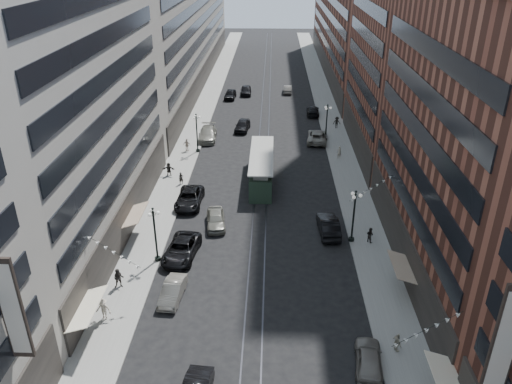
# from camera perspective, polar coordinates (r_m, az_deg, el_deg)

# --- Properties ---
(ground) EXTENTS (220.00, 220.00, 0.00)m
(ground) POSITION_cam_1_polar(r_m,az_deg,el_deg) (75.03, 0.89, 5.90)
(ground) COLOR black
(ground) RESTS_ON ground
(sidewalk_west) EXTENTS (4.00, 180.00, 0.15)m
(sidewalk_west) POSITION_cam_1_polar(r_m,az_deg,el_deg) (85.31, -6.47, 8.36)
(sidewalk_west) COLOR gray
(sidewalk_west) RESTS_ON ground
(sidewalk_east) EXTENTS (4.00, 180.00, 0.15)m
(sidewalk_east) POSITION_cam_1_polar(r_m,az_deg,el_deg) (85.00, 8.53, 8.17)
(sidewalk_east) COLOR gray
(sidewalk_east) RESTS_ON ground
(rail_west) EXTENTS (0.12, 180.00, 0.02)m
(rail_west) POSITION_cam_1_polar(r_m,az_deg,el_deg) (84.47, 0.54, 8.30)
(rail_west) COLOR #2D2D33
(rail_west) RESTS_ON ground
(rail_east) EXTENTS (0.12, 180.00, 0.02)m
(rail_east) POSITION_cam_1_polar(r_m,az_deg,el_deg) (84.45, 1.50, 8.29)
(rail_east) COLOR #2D2D33
(rail_east) RESTS_ON ground
(building_west_mid) EXTENTS (8.00, 36.00, 28.00)m
(building_west_mid) POSITION_cam_1_polar(r_m,az_deg,el_deg) (48.50, -20.51, 10.01)
(building_west_mid) COLOR gray
(building_west_mid) RESTS_ON ground
(building_west_far) EXTENTS (8.00, 90.00, 26.00)m
(building_west_far) POSITION_cam_1_polar(r_m,az_deg,el_deg) (108.59, -8.20, 19.18)
(building_west_far) COLOR gray
(building_west_far) RESTS_ON ground
(building_east_mid) EXTENTS (8.00, 30.00, 24.00)m
(building_east_mid) POSITION_cam_1_polar(r_m,az_deg,el_deg) (43.80, 23.04, 5.11)
(building_east_mid) COLOR brown
(building_east_mid) RESTS_ON ground
(building_east_far) EXTENTS (8.00, 72.00, 24.00)m
(building_east_far) POSITION_cam_1_polar(r_m,az_deg,el_deg) (117.18, 10.22, 19.07)
(building_east_far) COLOR brown
(building_east_far) RESTS_ON ground
(lamppost_sw_far) EXTENTS (1.03, 1.14, 5.52)m
(lamppost_sw_far) POSITION_cam_1_polar(r_m,az_deg,el_deg) (45.97, -11.47, -4.59)
(lamppost_sw_far) COLOR black
(lamppost_sw_far) RESTS_ON sidewalk_west
(lamppost_sw_mid) EXTENTS (1.03, 1.14, 5.52)m
(lamppost_sw_mid) POSITION_cam_1_polar(r_m,az_deg,el_deg) (70.04, -6.78, 6.88)
(lamppost_sw_mid) COLOR black
(lamppost_sw_mid) RESTS_ON sidewalk_west
(lamppost_se_far) EXTENTS (1.03, 1.14, 5.52)m
(lamppost_se_far) POSITION_cam_1_polar(r_m,az_deg,el_deg) (48.90, 11.11, -2.53)
(lamppost_se_far) COLOR black
(lamppost_se_far) RESTS_ON sidewalk_east
(lamppost_se_mid) EXTENTS (1.03, 1.14, 5.52)m
(lamppost_se_mid) POSITION_cam_1_polar(r_m,az_deg,el_deg) (74.42, 8.07, 7.99)
(lamppost_se_mid) COLOR black
(lamppost_se_mid) RESTS_ON sidewalk_east
(streetcar) EXTENTS (2.82, 12.75, 3.53)m
(streetcar) POSITION_cam_1_polar(r_m,az_deg,el_deg) (61.39, 0.64, 2.69)
(streetcar) COLOR #233728
(streetcar) RESTS_ON ground
(car_2) EXTENTS (3.37, 6.15, 1.63)m
(car_2) POSITION_cam_1_polar(r_m,az_deg,el_deg) (47.46, -8.52, -6.48)
(car_2) COLOR black
(car_2) RESTS_ON ground
(car_4) EXTENTS (2.34, 4.71, 1.54)m
(car_4) POSITION_cam_1_polar(r_m,az_deg,el_deg) (37.09, 12.77, -18.12)
(car_4) COLOR slate
(car_4) RESTS_ON ground
(pedestrian_2) EXTENTS (0.94, 0.61, 1.80)m
(pedestrian_2) POSITION_cam_1_polar(r_m,az_deg,el_deg) (44.38, -15.42, -9.48)
(pedestrian_2) COLOR black
(pedestrian_2) RESTS_ON sidewalk_west
(pedestrian_4) EXTENTS (0.68, 0.98, 1.53)m
(pedestrian_4) POSITION_cam_1_polar(r_m,az_deg,el_deg) (38.52, 15.83, -16.23)
(pedestrian_4) COLOR #AEA790
(pedestrian_4) RESTS_ON sidewalk_east
(car_7) EXTENTS (2.83, 5.98, 1.65)m
(car_7) POSITION_cam_1_polar(r_m,az_deg,el_deg) (56.46, -7.62, -0.70)
(car_7) COLOR black
(car_7) RESTS_ON ground
(car_8) EXTENTS (2.77, 6.25, 1.78)m
(car_8) POSITION_cam_1_polar(r_m,az_deg,el_deg) (75.46, -5.54, 6.62)
(car_8) COLOR slate
(car_8) RESTS_ON ground
(car_9) EXTENTS (2.25, 5.01, 1.67)m
(car_9) POSITION_cam_1_polar(r_m,az_deg,el_deg) (96.35, -2.97, 11.09)
(car_9) COLOR black
(car_9) RESTS_ON ground
(car_10) EXTENTS (2.15, 5.41, 1.75)m
(car_10) POSITION_cam_1_polar(r_m,az_deg,el_deg) (51.08, 8.28, -3.81)
(car_10) COLOR black
(car_10) RESTS_ON ground
(car_11) EXTENTS (3.41, 6.31, 1.68)m
(car_11) POSITION_cam_1_polar(r_m,az_deg,el_deg) (74.85, 7.00, 6.33)
(car_11) COLOR gray
(car_11) RESTS_ON ground
(car_12) EXTENTS (2.38, 5.26, 1.49)m
(car_12) POSITION_cam_1_polar(r_m,az_deg,el_deg) (87.21, 6.50, 9.23)
(car_12) COLOR black
(car_12) RESTS_ON ground
(car_13) EXTENTS (2.61, 5.22, 1.71)m
(car_13) POSITION_cam_1_polar(r_m,az_deg,el_deg) (79.00, -1.56, 7.63)
(car_13) COLOR black
(car_13) RESTS_ON ground
(car_14) EXTENTS (1.63, 4.48, 1.47)m
(car_14) POSITION_cam_1_polar(r_m,az_deg,el_deg) (100.44, 3.63, 11.66)
(car_14) COLOR #66625B
(car_14) RESTS_ON ground
(pedestrian_5) EXTENTS (1.59, 0.50, 1.70)m
(pedestrian_5) POSITION_cam_1_polar(r_m,az_deg,el_deg) (63.74, -9.95, 2.59)
(pedestrian_5) COLOR black
(pedestrian_5) RESTS_ON sidewalk_west
(pedestrian_6) EXTENTS (1.15, 0.74, 1.80)m
(pedestrian_6) POSITION_cam_1_polar(r_m,az_deg,el_deg) (71.08, -7.89, 5.35)
(pedestrian_6) COLOR #B3A394
(pedestrian_6) RESTS_ON sidewalk_west
(pedestrian_7) EXTENTS (0.81, 0.83, 1.54)m
(pedestrian_7) POSITION_cam_1_polar(r_m,az_deg,el_deg) (50.18, 12.89, -4.79)
(pedestrian_7) COLOR black
(pedestrian_7) RESTS_ON sidewalk_east
(pedestrian_8) EXTENTS (0.72, 0.59, 1.68)m
(pedestrian_8) POSITION_cam_1_polar(r_m,az_deg,el_deg) (69.02, 9.49, 4.52)
(pedestrian_8) COLOR #B5AA96
(pedestrian_8) RESTS_ON sidewalk_east
(pedestrian_9) EXTENTS (1.21, 0.56, 1.83)m
(pedestrian_9) POSITION_cam_1_polar(r_m,az_deg,el_deg) (80.68, 9.21, 7.86)
(pedestrian_9) COLOR black
(pedestrian_9) RESTS_ON sidewalk_east
(car_extra_0) EXTENTS (2.13, 5.05, 1.70)m
(car_extra_0) POSITION_cam_1_polar(r_m,az_deg,el_deg) (98.99, -1.16, 11.55)
(car_extra_0) COLOR black
(car_extra_0) RESTS_ON ground
(car_extra_1) EXTENTS (2.51, 4.91, 1.60)m
(car_extra_1) POSITION_cam_1_polar(r_m,az_deg,el_deg) (52.00, -4.63, -3.11)
(car_extra_1) COLOR slate
(car_extra_1) RESTS_ON ground
(car_extra_2) EXTENTS (1.89, 4.47, 1.43)m
(car_extra_2) POSITION_cam_1_polar(r_m,az_deg,el_deg) (42.56, -9.51, -11.10)
(car_extra_2) COLOR slate
(car_extra_2) RESTS_ON ground
(pedestrian_extra_0) EXTENTS (0.64, 0.53, 1.52)m
(pedestrian_extra_0) POSITION_cam_1_polar(r_m,az_deg,el_deg) (61.20, -8.56, 1.56)
(pedestrian_extra_0) COLOR black
(pedestrian_extra_0) RESTS_ON sidewalk_west
(pedestrian_extra_1) EXTENTS (1.28, 0.67, 1.89)m
(pedestrian_extra_1) POSITION_cam_1_polar(r_m,az_deg,el_deg) (41.34, -17.05, -12.69)
(pedestrian_extra_1) COLOR #B1A693
(pedestrian_extra_1) RESTS_ON sidewalk_west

